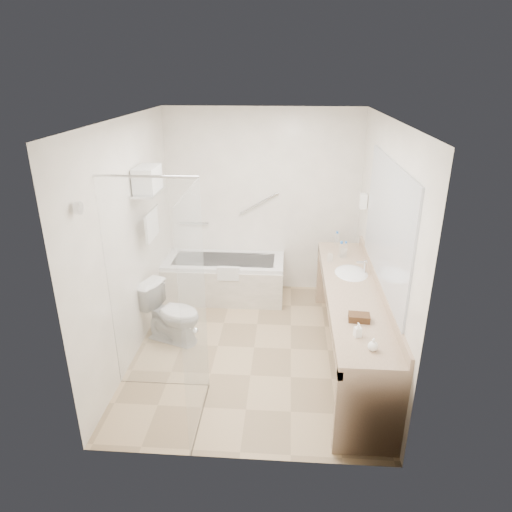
# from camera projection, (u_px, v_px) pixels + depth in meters

# --- Properties ---
(floor) EXTENTS (3.20, 3.20, 0.00)m
(floor) POSITION_uv_depth(u_px,v_px,m) (254.00, 347.00, 5.17)
(floor) COLOR tan
(floor) RESTS_ON ground
(ceiling) EXTENTS (2.60, 3.20, 0.10)m
(ceiling) POSITION_uv_depth(u_px,v_px,m) (254.00, 119.00, 4.22)
(ceiling) COLOR silver
(ceiling) RESTS_ON wall_back
(wall_back) EXTENTS (2.60, 0.10, 2.50)m
(wall_back) POSITION_uv_depth(u_px,v_px,m) (263.00, 203.00, 6.18)
(wall_back) COLOR white
(wall_back) RESTS_ON ground
(wall_front) EXTENTS (2.60, 0.10, 2.50)m
(wall_front) POSITION_uv_depth(u_px,v_px,m) (237.00, 325.00, 3.22)
(wall_front) COLOR white
(wall_front) RESTS_ON ground
(wall_left) EXTENTS (0.10, 3.20, 2.50)m
(wall_left) POSITION_uv_depth(u_px,v_px,m) (131.00, 241.00, 4.78)
(wall_left) COLOR white
(wall_left) RESTS_ON ground
(wall_right) EXTENTS (0.10, 3.20, 2.50)m
(wall_right) POSITION_uv_depth(u_px,v_px,m) (382.00, 248.00, 4.61)
(wall_right) COLOR white
(wall_right) RESTS_ON ground
(bathtub) EXTENTS (1.60, 0.73, 0.59)m
(bathtub) POSITION_uv_depth(u_px,v_px,m) (225.00, 278.00, 6.25)
(bathtub) COLOR silver
(bathtub) RESTS_ON floor
(grab_bar_short) EXTENTS (0.40, 0.03, 0.03)m
(grab_bar_short) POSITION_uv_depth(u_px,v_px,m) (194.00, 223.00, 6.32)
(grab_bar_short) COLOR silver
(grab_bar_short) RESTS_ON wall_back
(grab_bar_long) EXTENTS (0.53, 0.03, 0.33)m
(grab_bar_long) POSITION_uv_depth(u_px,v_px,m) (259.00, 203.00, 6.14)
(grab_bar_long) COLOR silver
(grab_bar_long) RESTS_ON wall_back
(shower_enclosure) EXTENTS (0.96, 0.91, 2.11)m
(shower_enclosure) POSITION_uv_depth(u_px,v_px,m) (174.00, 300.00, 3.96)
(shower_enclosure) COLOR silver
(shower_enclosure) RESTS_ON floor
(towel_shelf) EXTENTS (0.24, 0.55, 0.81)m
(towel_shelf) POSITION_uv_depth(u_px,v_px,m) (148.00, 187.00, 4.91)
(towel_shelf) COLOR silver
(towel_shelf) RESTS_ON wall_left
(vanity_counter) EXTENTS (0.55, 2.70, 0.95)m
(vanity_counter) POSITION_uv_depth(u_px,v_px,m) (351.00, 307.00, 4.72)
(vanity_counter) COLOR tan
(vanity_counter) RESTS_ON floor
(sink) EXTENTS (0.40, 0.52, 0.14)m
(sink) POSITION_uv_depth(u_px,v_px,m) (351.00, 275.00, 5.02)
(sink) COLOR silver
(sink) RESTS_ON vanity_counter
(faucet) EXTENTS (0.03, 0.03, 0.14)m
(faucet) POSITION_uv_depth(u_px,v_px,m) (365.00, 267.00, 4.97)
(faucet) COLOR silver
(faucet) RESTS_ON vanity_counter
(mirror) EXTENTS (0.02, 2.00, 1.20)m
(mirror) POSITION_uv_depth(u_px,v_px,m) (387.00, 224.00, 4.36)
(mirror) COLOR #ABB0B7
(mirror) RESTS_ON wall_right
(hairdryer_unit) EXTENTS (0.08, 0.10, 0.18)m
(hairdryer_unit) POSITION_uv_depth(u_px,v_px,m) (363.00, 201.00, 5.51)
(hairdryer_unit) COLOR white
(hairdryer_unit) RESTS_ON wall_right
(toilet) EXTENTS (0.79, 0.61, 0.68)m
(toilet) POSITION_uv_depth(u_px,v_px,m) (172.00, 313.00, 5.21)
(toilet) COLOR silver
(toilet) RESTS_ON floor
(amenity_basket) EXTENTS (0.20, 0.14, 0.06)m
(amenity_basket) POSITION_uv_depth(u_px,v_px,m) (359.00, 317.00, 4.05)
(amenity_basket) COLOR #4A2D1A
(amenity_basket) RESTS_ON vanity_counter
(soap_bottle_a) EXTENTS (0.09, 0.14, 0.06)m
(soap_bottle_a) POSITION_uv_depth(u_px,v_px,m) (358.00, 333.00, 3.81)
(soap_bottle_a) COLOR white
(soap_bottle_a) RESTS_ON vanity_counter
(soap_bottle_b) EXTENTS (0.11, 0.13, 0.08)m
(soap_bottle_b) POSITION_uv_depth(u_px,v_px,m) (373.00, 346.00, 3.62)
(soap_bottle_b) COLOR white
(soap_bottle_b) RESTS_ON vanity_counter
(water_bottle_left) EXTENTS (0.06, 0.06, 0.19)m
(water_bottle_left) POSITION_uv_depth(u_px,v_px,m) (341.00, 250.00, 5.41)
(water_bottle_left) COLOR silver
(water_bottle_left) RESTS_ON vanity_counter
(water_bottle_mid) EXTENTS (0.05, 0.05, 0.17)m
(water_bottle_mid) POSITION_uv_depth(u_px,v_px,m) (346.00, 249.00, 5.48)
(water_bottle_mid) COLOR silver
(water_bottle_mid) RESTS_ON vanity_counter
(water_bottle_right) EXTENTS (0.06, 0.06, 0.18)m
(water_bottle_right) POSITION_uv_depth(u_px,v_px,m) (337.00, 239.00, 5.77)
(water_bottle_right) COLOR silver
(water_bottle_right) RESTS_ON vanity_counter
(drinking_glass_near) EXTENTS (0.10, 0.10, 0.10)m
(drinking_glass_near) POSITION_uv_depth(u_px,v_px,m) (343.00, 253.00, 5.41)
(drinking_glass_near) COLOR silver
(drinking_glass_near) RESTS_ON vanity_counter
(drinking_glass_far) EXTENTS (0.09, 0.09, 0.09)m
(drinking_glass_far) POSITION_uv_depth(u_px,v_px,m) (330.00, 258.00, 5.30)
(drinking_glass_far) COLOR silver
(drinking_glass_far) RESTS_ON vanity_counter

